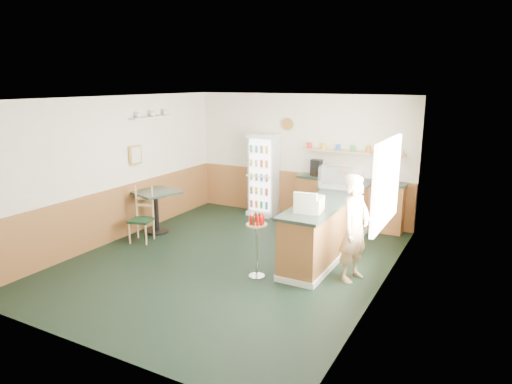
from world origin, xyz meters
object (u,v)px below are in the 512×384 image
Objects in this scene: condiment_stand at (257,235)px; cafe_table at (156,204)px; drinks_fridge at (264,175)px; cash_register at (309,204)px; cafe_chair at (144,213)px; display_case at (342,179)px; shopkeeper at (355,228)px.

condiment_stand is 2.92m from cafe_table.
drinks_fridge reaches higher than cash_register.
cafe_chair is (-2.67, 0.47, -0.14)m from condiment_stand.
drinks_fridge is 2.35× the size of display_case.
display_case is at bearing 73.14° from condiment_stand.
cash_register reaches higher than cafe_table.
cash_register is 0.39× the size of cafe_chair.
drinks_fridge reaches higher than condiment_stand.
shopkeeper reaches higher than cafe_chair.
shopkeeper is 1.48m from condiment_stand.
drinks_fridge is 1.12× the size of shopkeeper.
cash_register is 0.43× the size of cafe_table.
shopkeeper is 1.64× the size of condiment_stand.
drinks_fridge reaches higher than cafe_table.
shopkeeper is (2.83, -2.49, -0.09)m from drinks_fridge.
display_case is 3.65m from cafe_table.
cafe_table is 0.93× the size of cafe_chair.
shopkeeper reaches higher than display_case.
cash_register reaches higher than cafe_chair.
display_case is 0.78× the size of condiment_stand.
drinks_fridge is at bearing 59.72° from cafe_table.
cash_register is (2.13, -2.58, 0.21)m from drinks_fridge.
condiment_stand is at bearing 128.96° from shopkeeper.
cafe_chair is at bearing 170.05° from condiment_stand.
condiment_stand reaches higher than cafe_table.
drinks_fridge is 2.92m from cafe_chair.
cash_register is at bearing -6.79° from cafe_table.
shopkeeper is (0.70, 0.09, -0.30)m from cash_register.
display_case is at bearing 39.44° from shopkeeper.
drinks_fridge is at bearing 154.44° from display_case.
display_case reaches higher than cafe_chair.
shopkeeper is at bearing -64.61° from display_case.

